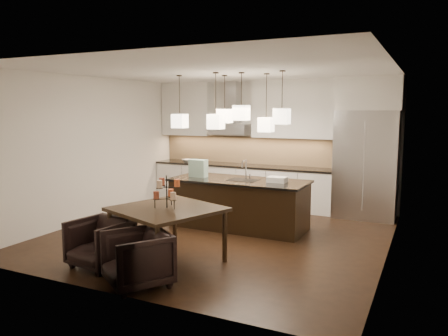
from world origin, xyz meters
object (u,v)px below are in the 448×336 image
at_px(refrigerator, 366,165).
at_px(island_body, 239,205).
at_px(armchair_right, 137,259).
at_px(armchair_left, 100,243).
at_px(dining_table, 167,235).

height_order(refrigerator, island_body, refrigerator).
bearing_deg(island_body, armchair_right, -90.54).
xyz_separation_m(island_body, armchair_left, (-0.92, -2.69, -0.09)).
xyz_separation_m(dining_table, armchair_left, (-0.73, -0.57, -0.06)).
bearing_deg(armchair_left, refrigerator, 65.59).
distance_m(refrigerator, armchair_right, 5.26).
height_order(refrigerator, dining_table, refrigerator).
bearing_deg(dining_table, island_body, 105.25).
bearing_deg(island_body, refrigerator, 42.40).
height_order(refrigerator, armchair_right, refrigerator).
relative_size(island_body, armchair_left, 3.30).
distance_m(armchair_left, armchair_right, 0.92).
height_order(armchair_left, armchair_right, armchair_right).
distance_m(dining_table, armchair_right, 0.90).
relative_size(dining_table, armchair_left, 1.78).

